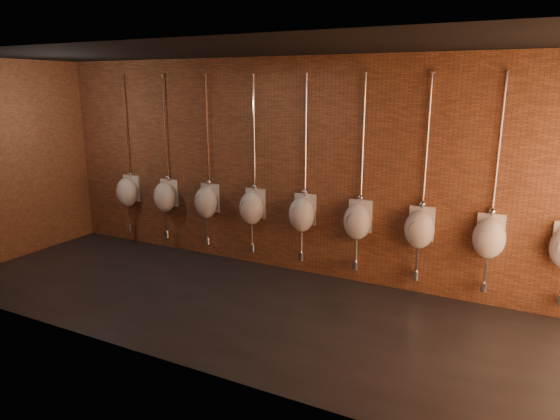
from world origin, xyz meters
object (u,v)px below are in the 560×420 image
at_px(urinal_2, 206,201).
at_px(urinal_5, 358,220).
at_px(urinal_0, 127,191).
at_px(urinal_7, 489,237).
at_px(urinal_3, 252,207).
at_px(urinal_1, 165,196).
at_px(urinal_6, 420,228).
at_px(urinal_4, 302,213).

height_order(urinal_2, urinal_5, same).
bearing_deg(urinal_0, urinal_7, 0.00).
bearing_deg(urinal_5, urinal_3, 180.00).
xyz_separation_m(urinal_2, urinal_3, (0.86, 0.00, 0.00)).
relative_size(urinal_1, urinal_5, 1.00).
bearing_deg(urinal_2, urinal_1, 180.00).
height_order(urinal_0, urinal_6, same).
bearing_deg(urinal_3, urinal_7, 0.00).
bearing_deg(urinal_6, urinal_2, 180.00).
bearing_deg(urinal_6, urinal_0, 180.00).
xyz_separation_m(urinal_0, urinal_1, (0.86, 0.00, 0.00)).
relative_size(urinal_3, urinal_7, 1.00).
bearing_deg(urinal_4, urinal_2, 180.00).
bearing_deg(urinal_6, urinal_3, 180.00).
height_order(urinal_1, urinal_4, same).
height_order(urinal_3, urinal_7, same).
distance_m(urinal_5, urinal_6, 0.86).
distance_m(urinal_3, urinal_7, 3.42).
height_order(urinal_4, urinal_7, same).
bearing_deg(urinal_7, urinal_1, 180.00).
bearing_deg(urinal_2, urinal_6, 0.00).
xyz_separation_m(urinal_6, urinal_7, (0.86, 0.00, 0.00)).
bearing_deg(urinal_3, urinal_5, 0.00).
distance_m(urinal_0, urinal_3, 2.57).
bearing_deg(urinal_7, urinal_5, 180.00).
relative_size(urinal_2, urinal_6, 1.00).
xyz_separation_m(urinal_0, urinal_6, (5.13, 0.00, 0.00)).
xyz_separation_m(urinal_1, urinal_3, (1.71, 0.00, 0.00)).
bearing_deg(urinal_0, urinal_1, 0.00).
distance_m(urinal_2, urinal_5, 2.57).
bearing_deg(urinal_2, urinal_7, 0.00).
distance_m(urinal_1, urinal_7, 5.13).
xyz_separation_m(urinal_0, urinal_3, (2.57, 0.00, 0.00)).
relative_size(urinal_2, urinal_3, 1.00).
bearing_deg(urinal_4, urinal_6, 0.00).
distance_m(urinal_6, urinal_7, 0.86).
bearing_deg(urinal_2, urinal_0, 180.00).
height_order(urinal_6, urinal_7, same).
bearing_deg(urinal_1, urinal_0, 180.00).
relative_size(urinal_1, urinal_7, 1.00).
distance_m(urinal_0, urinal_4, 3.42).
height_order(urinal_0, urinal_2, same).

